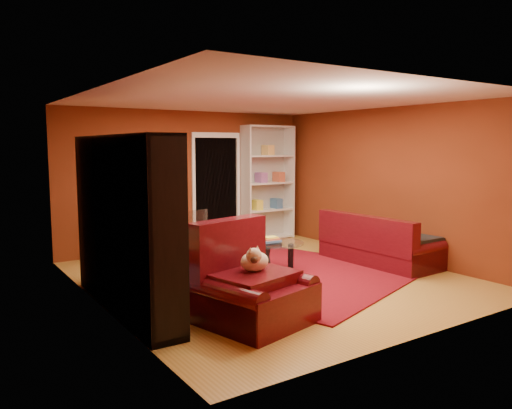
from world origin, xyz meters
TOP-DOWN VIEW (x-y plane):
  - floor at (0.00, 0.00)m, footprint 5.00×5.50m
  - ceiling at (0.00, 0.00)m, footprint 5.00×5.50m
  - wall_back at (0.00, 2.77)m, footprint 5.00×0.05m
  - wall_left at (-2.52, 0.00)m, footprint 0.05×5.50m
  - wall_right at (2.52, 0.00)m, footprint 0.05×5.50m
  - doorway at (0.60, 2.73)m, footprint 1.06×0.60m
  - rug at (0.25, 0.16)m, footprint 4.13×4.46m
  - media_unit at (-2.27, -0.22)m, footprint 0.44×2.70m
  - christmas_tree at (-1.09, 2.00)m, footprint 1.37×1.37m
  - gift_box_teal at (-1.16, 1.99)m, footprint 0.41×0.41m
  - gift_box_red at (-1.27, 2.37)m, footprint 0.26×0.26m
  - white_bookshelf at (1.73, 2.57)m, footprint 1.12×0.41m
  - armchair at (-1.25, -1.46)m, footprint 1.40×1.40m
  - dog at (-1.21, -1.40)m, footprint 0.46×0.39m
  - sofa at (2.02, -0.26)m, footprint 0.95×2.00m
  - coffee_table at (0.27, 0.27)m, footprint 0.96×0.96m
  - acrylic_chair at (-0.39, 1.39)m, footprint 0.46×0.49m

SIDE VIEW (x-z plane):
  - floor at x=0.00m, z-range -0.05..0.00m
  - rug at x=0.25m, z-range 0.00..0.02m
  - gift_box_red at x=-1.27m, z-range 0.00..0.22m
  - gift_box_teal at x=-1.16m, z-range 0.00..0.31m
  - coffee_table at x=0.27m, z-range -0.04..0.51m
  - acrylic_chair at x=-0.39m, z-range 0.00..0.79m
  - sofa at x=2.02m, z-range 0.00..0.85m
  - armchair at x=-1.25m, z-range 0.00..0.90m
  - dog at x=-1.21m, z-range 0.52..0.82m
  - christmas_tree at x=-1.09m, z-range -0.03..1.82m
  - media_unit at x=-2.27m, z-range 0.00..2.06m
  - doorway at x=0.60m, z-range -0.03..2.13m
  - white_bookshelf at x=1.73m, z-range -0.03..2.38m
  - wall_back at x=0.00m, z-range 0.00..2.60m
  - wall_left at x=-2.52m, z-range 0.00..2.60m
  - wall_right at x=2.52m, z-range 0.00..2.60m
  - ceiling at x=0.00m, z-range 2.60..2.65m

